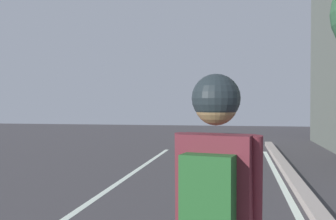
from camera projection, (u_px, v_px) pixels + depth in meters
The scene contains 1 object.
skater at pixel (215, 193), 2.12m from camera, with size 0.47×0.63×1.72m.
Camera 1 is at (2.55, 2.30, 1.66)m, focal length 43.62 mm.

